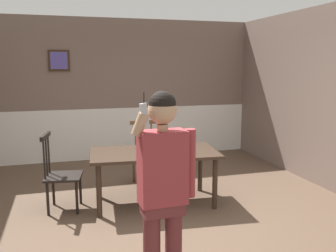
{
  "coord_description": "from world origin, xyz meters",
  "views": [
    {
      "loc": [
        -1.08,
        -4.08,
        1.91
      ],
      "look_at": [
        -0.13,
        -0.83,
        1.34
      ],
      "focal_mm": 38.76,
      "sensor_mm": 36.0,
      "label": 1
    }
  ],
  "objects_px": {
    "dining_table": "(154,157)",
    "person_figure": "(163,184)",
    "chair_near_window": "(146,155)",
    "chair_by_doorway": "(61,174)"
  },
  "relations": [
    {
      "from": "dining_table",
      "to": "person_figure",
      "type": "distance_m",
      "value": 2.13
    },
    {
      "from": "chair_near_window",
      "to": "chair_by_doorway",
      "type": "xyz_separation_m",
      "value": [
        -1.32,
        -0.73,
        0.01
      ]
    },
    {
      "from": "dining_table",
      "to": "person_figure",
      "type": "height_order",
      "value": "person_figure"
    },
    {
      "from": "dining_table",
      "to": "chair_near_window",
      "type": "relative_size",
      "value": 1.76
    },
    {
      "from": "chair_near_window",
      "to": "chair_by_doorway",
      "type": "height_order",
      "value": "chair_by_doorway"
    },
    {
      "from": "dining_table",
      "to": "chair_near_window",
      "type": "bearing_deg",
      "value": 85.05
    },
    {
      "from": "dining_table",
      "to": "chair_by_doorway",
      "type": "height_order",
      "value": "chair_by_doorway"
    },
    {
      "from": "chair_near_window",
      "to": "person_figure",
      "type": "bearing_deg",
      "value": 78.98
    },
    {
      "from": "chair_near_window",
      "to": "person_figure",
      "type": "xyz_separation_m",
      "value": [
        -0.52,
        -2.9,
        0.5
      ]
    },
    {
      "from": "dining_table",
      "to": "person_figure",
      "type": "relative_size",
      "value": 1.05
    }
  ]
}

